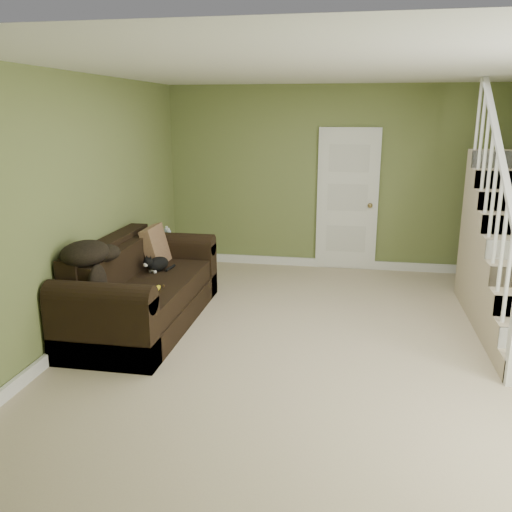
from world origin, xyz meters
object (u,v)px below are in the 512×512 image
at_px(sofa, 141,292).
at_px(side_table, 166,265).
at_px(banana, 157,289).
at_px(cat, 157,264).

distance_m(sofa, side_table, 1.29).
distance_m(sofa, banana, 0.49).
xyz_separation_m(sofa, cat, (0.08, 0.32, 0.23)).
height_order(sofa, banana, sofa).
bearing_deg(cat, banana, -48.16).
height_order(cat, banana, cat).
xyz_separation_m(sofa, side_table, (-0.17, 1.28, -0.06)).
bearing_deg(side_table, banana, -73.01).
height_order(sofa, cat, sofa).
distance_m(side_table, cat, 1.03).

